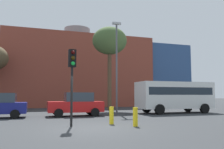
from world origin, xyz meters
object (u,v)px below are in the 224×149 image
object	(u,v)px
parked_car_2	(76,104)
bollard_yellow_0	(135,117)
traffic_light_island	(72,69)
bollard_yellow_1	(112,115)
street_lamp	(117,61)
bare_tree_1	(110,42)
white_bus	(175,95)

from	to	relation	value
parked_car_2	bollard_yellow_0	size ratio (longest dim) A/B	4.31
traffic_light_island	bollard_yellow_1	bearing A→B (deg)	92.25
traffic_light_island	street_lamp	world-z (taller)	street_lamp
traffic_light_island	street_lamp	bearing A→B (deg)	138.36
traffic_light_island	bare_tree_1	distance (m)	14.21
parked_car_2	bollard_yellow_1	distance (m)	5.74
parked_car_2	street_lamp	world-z (taller)	street_lamp
bollard_yellow_0	white_bus	bearing A→B (deg)	45.79
bare_tree_1	street_lamp	bearing A→B (deg)	-99.02
bollard_yellow_0	street_lamp	xyz separation A→B (m)	(2.05, 8.71, 4.16)
parked_car_2	bollard_yellow_0	world-z (taller)	parked_car_2
parked_car_2	bare_tree_1	world-z (taller)	bare_tree_1
bollard_yellow_0	street_lamp	bearing A→B (deg)	76.75
parked_car_2	bare_tree_1	xyz separation A→B (m)	(4.56, 6.08, 6.52)
bollard_yellow_1	street_lamp	size ratio (longest dim) A/B	0.11
bare_tree_1	white_bus	bearing A→B (deg)	-53.64
street_lamp	parked_car_2	bearing A→B (deg)	-154.95
bare_tree_1	street_lamp	xyz separation A→B (m)	(-0.68, -4.27, -2.76)
white_bus	street_lamp	world-z (taller)	street_lamp
white_bus	bollard_yellow_1	size ratio (longest dim) A/B	7.31
white_bus	bare_tree_1	bearing A→B (deg)	-53.64
bollard_yellow_0	bollard_yellow_1	xyz separation A→B (m)	(-0.85, 1.26, -0.01)
traffic_light_island	bare_tree_1	xyz separation A→B (m)	(5.79, 12.15, 4.55)
white_bus	bollard_yellow_0	world-z (taller)	white_bus
white_bus	traffic_light_island	world-z (taller)	traffic_light_island
parked_car_2	bollard_yellow_0	bearing A→B (deg)	104.87
street_lamp	bare_tree_1	bearing A→B (deg)	80.98
bare_tree_1	bollard_yellow_1	world-z (taller)	bare_tree_1
traffic_light_island	bare_tree_1	size ratio (longest dim) A/B	0.43
bollard_yellow_0	bare_tree_1	bearing A→B (deg)	78.13
parked_car_2	traffic_light_island	distance (m)	6.50
bare_tree_1	parked_car_2	bearing A→B (deg)	-126.86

